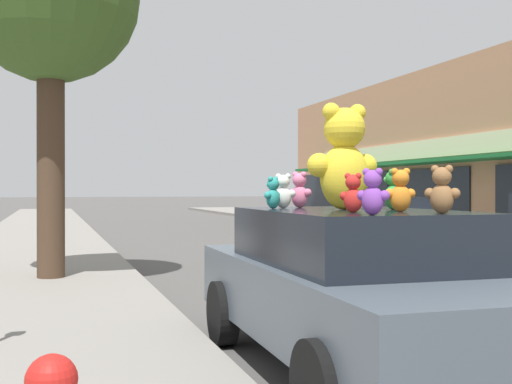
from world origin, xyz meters
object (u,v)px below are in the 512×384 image
at_px(teddy_bear_brown, 442,190).
at_px(teddy_bear_green, 393,190).
at_px(teddy_bear_purple, 373,192).
at_px(teddy_bear_orange, 400,191).
at_px(teddy_bear_white, 283,191).
at_px(teddy_bear_teal, 273,193).
at_px(teddy_bear_red, 353,194).
at_px(teddy_bear_giant, 344,159).
at_px(plush_art_car, 354,286).
at_px(teddy_bear_pink, 300,190).
at_px(parked_car_far_right, 395,219).

height_order(teddy_bear_brown, teddy_bear_green, same).
distance_m(teddy_bear_purple, teddy_bear_orange, 0.72).
bearing_deg(teddy_bear_green, teddy_bear_white, -92.81).
height_order(teddy_bear_white, teddy_bear_purple, teddy_bear_white).
relative_size(teddy_bear_purple, teddy_bear_teal, 1.10).
bearing_deg(teddy_bear_red, teddy_bear_giant, -63.20).
bearing_deg(teddy_bear_green, teddy_bear_giant, -71.64).
bearing_deg(plush_art_car, teddy_bear_red, -116.16).
xyz_separation_m(teddy_bear_giant, teddy_bear_red, (-0.25, -0.69, -0.30)).
xyz_separation_m(teddy_bear_purple, teddy_bear_pink, (0.19, 1.85, 0.01)).
distance_m(teddy_bear_pink, teddy_bear_red, 1.38).
bearing_deg(teddy_bear_purple, teddy_bear_green, -77.43).
relative_size(teddy_bear_teal, teddy_bear_orange, 0.85).
bearing_deg(teddy_bear_pink, parked_car_far_right, -65.25).
bearing_deg(teddy_bear_orange, teddy_bear_white, -56.23).
xyz_separation_m(teddy_bear_teal, parked_car_far_right, (7.30, 10.40, -0.81)).
bearing_deg(teddy_bear_teal, parked_car_far_right, -163.35).
height_order(teddy_bear_green, teddy_bear_red, teddy_bear_green).
relative_size(teddy_bear_giant, teddy_bear_green, 2.61).
xyz_separation_m(plush_art_car, teddy_bear_teal, (-0.54, 0.60, 0.80)).
bearing_deg(teddy_bear_green, parked_car_far_right, -167.34).
distance_m(teddy_bear_giant, teddy_bear_purple, 1.24).
distance_m(teddy_bear_brown, teddy_bear_purple, 0.61).
distance_m(teddy_bear_green, parked_car_far_right, 12.80).
bearing_deg(teddy_bear_teal, teddy_bear_orange, 82.89).
xyz_separation_m(teddy_bear_orange, teddy_bear_green, (0.21, 0.48, 0.00)).
bearing_deg(teddy_bear_white, teddy_bear_brown, 136.57).
bearing_deg(teddy_bear_pink, teddy_bear_giant, 161.35).
distance_m(plush_art_car, teddy_bear_red, 1.02).
xyz_separation_m(teddy_bear_orange, teddy_bear_red, (-0.43, -0.03, -0.02)).
bearing_deg(teddy_bear_orange, parked_car_far_right, -109.45).
bearing_deg(teddy_bear_giant, parked_car_far_right, -126.10).
bearing_deg(teddy_bear_green, teddy_bear_brown, 35.44).
bearing_deg(plush_art_car, teddy_bear_pink, 103.79).
height_order(teddy_bear_white, parked_car_far_right, teddy_bear_white).
bearing_deg(parked_car_far_right, teddy_bear_pink, -124.29).
xyz_separation_m(teddy_bear_white, teddy_bear_teal, (-0.14, -0.12, -0.02)).
distance_m(plush_art_car, teddy_bear_giant, 1.12).
distance_m(plush_art_car, teddy_bear_teal, 1.14).
distance_m(teddy_bear_purple, teddy_bear_red, 0.48).
height_order(teddy_bear_white, teddy_bear_brown, teddy_bear_brown).
bearing_deg(teddy_bear_orange, teddy_bear_pink, -65.84).
xyz_separation_m(plush_art_car, parked_car_far_right, (6.76, 11.00, -0.01)).
xyz_separation_m(teddy_bear_brown, teddy_bear_red, (-0.52, 0.40, -0.03)).
distance_m(teddy_bear_white, teddy_bear_brown, 1.79).
distance_m(teddy_bear_pink, teddy_bear_orange, 1.38).
bearing_deg(plush_art_car, teddy_bear_green, -5.65).
bearing_deg(teddy_bear_orange, teddy_bear_red, 14.30).
distance_m(teddy_bear_brown, teddy_bear_pink, 1.82).
relative_size(teddy_bear_brown, teddy_bear_purple, 1.09).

